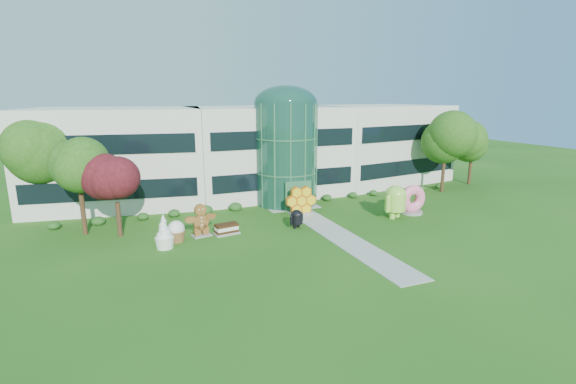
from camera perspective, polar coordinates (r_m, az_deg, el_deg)
name	(u,v)px	position (r m, az deg, el deg)	size (l,w,h in m)	color
ground	(347,240)	(31.39, 8.03, -6.57)	(140.00, 140.00, 0.00)	#215114
building	(265,150)	(46.35, -3.12, 5.81)	(46.00, 15.00, 9.30)	beige
atrium	(286,154)	(40.75, -0.31, 5.19)	(6.00, 6.00, 9.80)	#194738
walkway	(334,232)	(33.03, 6.27, -5.48)	(2.40, 20.00, 0.04)	#9E9E93
tree_red	(117,198)	(33.74, -22.36, -0.74)	(4.00, 4.00, 6.00)	#3F0C14
trees_backdrop	(282,160)	(41.77, -0.83, 4.41)	(52.00, 8.00, 8.40)	#244C13
android_green	(395,199)	(37.50, 14.47, -0.93)	(2.97, 1.98, 3.37)	#95D644
android_black	(297,217)	(33.73, 1.19, -3.48)	(1.55, 1.04, 1.76)	black
donut	(412,199)	(39.39, 16.56, -0.91)	(2.57, 1.23, 2.68)	#F05BA1
gingerbread	(201,220)	(32.33, -11.85, -3.77)	(2.76, 1.06, 2.55)	brown
ice_cream_sandwich	(227,229)	(32.65, -8.39, -5.02)	(1.90, 0.95, 0.85)	black
honeycomb	(301,202)	(37.44, 1.77, -1.33)	(2.99, 1.07, 2.35)	yellow
froyo	(164,232)	(30.44, -16.60, -5.22)	(1.42, 1.42, 2.43)	white
cupcake	(176,231)	(31.70, -15.03, -5.18)	(1.33, 1.33, 1.59)	white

